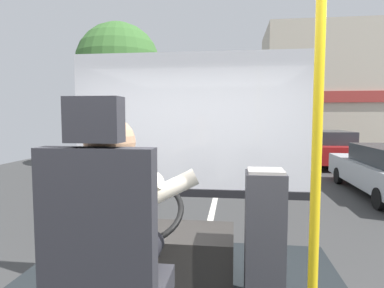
{
  "coord_description": "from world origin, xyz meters",
  "views": [
    {
      "loc": [
        0.43,
        -1.76,
        1.95
      ],
      "look_at": [
        0.09,
        0.94,
        1.73
      ],
      "focal_mm": 31.13,
      "sensor_mm": 36.0,
      "label": 1
    }
  ],
  "objects_px": {
    "bus_driver": "(116,221)",
    "fare_box": "(264,238)",
    "handrail_pole": "(316,171)",
    "parked_car_red": "(328,147)",
    "steering_console": "(163,253)",
    "driver_seat": "(108,275)"
  },
  "relations": [
    {
      "from": "bus_driver",
      "to": "fare_box",
      "type": "distance_m",
      "value": 1.14
    },
    {
      "from": "bus_driver",
      "to": "parked_car_red",
      "type": "bearing_deg",
      "value": 70.96
    },
    {
      "from": "steering_console",
      "to": "fare_box",
      "type": "xyz_separation_m",
      "value": [
        0.76,
        -0.25,
        0.25
      ]
    },
    {
      "from": "bus_driver",
      "to": "steering_console",
      "type": "bearing_deg",
      "value": 90.0
    },
    {
      "from": "handrail_pole",
      "to": "bus_driver",
      "type": "bearing_deg",
      "value": -177.53
    },
    {
      "from": "bus_driver",
      "to": "parked_car_red",
      "type": "relative_size",
      "value": 0.18
    },
    {
      "from": "bus_driver",
      "to": "steering_console",
      "type": "relative_size",
      "value": 0.71
    },
    {
      "from": "fare_box",
      "to": "parked_car_red",
      "type": "bearing_deg",
      "value": 73.15
    },
    {
      "from": "driver_seat",
      "to": "parked_car_red",
      "type": "height_order",
      "value": "driver_seat"
    },
    {
      "from": "steering_console",
      "to": "fare_box",
      "type": "bearing_deg",
      "value": -18.49
    },
    {
      "from": "parked_car_red",
      "to": "handrail_pole",
      "type": "bearing_deg",
      "value": -105.27
    },
    {
      "from": "bus_driver",
      "to": "parked_car_red",
      "type": "xyz_separation_m",
      "value": [
        4.28,
        12.4,
        -0.75
      ]
    },
    {
      "from": "handrail_pole",
      "to": "parked_car_red",
      "type": "height_order",
      "value": "handrail_pole"
    },
    {
      "from": "fare_box",
      "to": "parked_car_red",
      "type": "distance_m",
      "value": 12.15
    },
    {
      "from": "bus_driver",
      "to": "handrail_pole",
      "type": "bearing_deg",
      "value": 2.47
    },
    {
      "from": "driver_seat",
      "to": "handrail_pole",
      "type": "relative_size",
      "value": 0.65
    },
    {
      "from": "steering_console",
      "to": "handrail_pole",
      "type": "bearing_deg",
      "value": -47.67
    },
    {
      "from": "handrail_pole",
      "to": "steering_console",
      "type": "bearing_deg",
      "value": 132.33
    },
    {
      "from": "steering_console",
      "to": "handrail_pole",
      "type": "relative_size",
      "value": 0.52
    },
    {
      "from": "fare_box",
      "to": "parked_car_red",
      "type": "xyz_separation_m",
      "value": [
        3.52,
        11.62,
        -0.41
      ]
    },
    {
      "from": "fare_box",
      "to": "steering_console",
      "type": "bearing_deg",
      "value": 161.51
    },
    {
      "from": "handrail_pole",
      "to": "parked_car_red",
      "type": "xyz_separation_m",
      "value": [
        3.37,
        12.36,
        -1.0
      ]
    }
  ]
}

